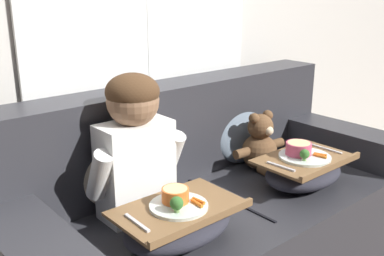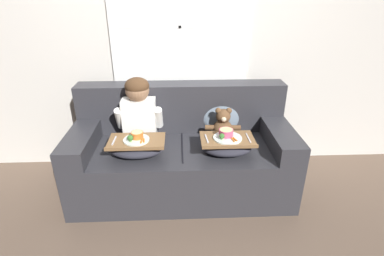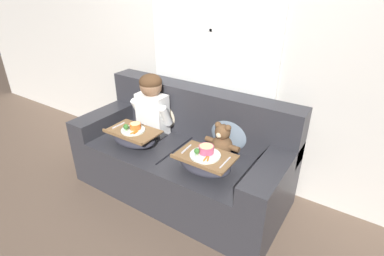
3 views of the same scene
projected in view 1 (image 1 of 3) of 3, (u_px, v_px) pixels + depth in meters
name	position (u px, v px, depth m)	size (l,w,h in m)	color
wall_back_with_window	(143.00, 0.00, 2.17)	(8.00, 0.08, 2.60)	beige
couch	(210.00, 217.00, 2.09)	(1.94, 0.87, 0.94)	#2D2D33
throw_pillow_behind_child	(117.00, 162.00, 1.90)	(0.39, 0.19, 0.41)	#C1B293
throw_pillow_behind_teddy	(239.00, 127.00, 2.36)	(0.38, 0.18, 0.39)	slate
child_figure	(135.00, 140.00, 1.75)	(0.41, 0.21, 0.59)	white
teddy_bear	(260.00, 145.00, 2.27)	(0.33, 0.23, 0.30)	brown
lap_tray_child	(179.00, 223.00, 1.63)	(0.46, 0.29, 0.21)	#2D2D38
lap_tray_teddy	(303.00, 170.00, 2.09)	(0.44, 0.30, 0.21)	#2D2D38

